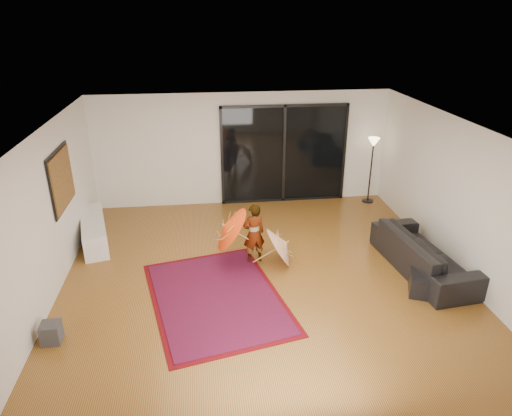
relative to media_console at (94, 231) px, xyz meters
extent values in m
plane|color=olive|center=(3.25, -1.75, -0.25)|extent=(7.00, 7.00, 0.00)
plane|color=white|center=(3.25, -1.75, 2.45)|extent=(7.00, 7.00, 0.00)
plane|color=silver|center=(3.25, 1.75, 1.10)|extent=(7.00, 0.00, 7.00)
plane|color=silver|center=(3.25, -5.25, 1.10)|extent=(7.00, 0.00, 7.00)
plane|color=silver|center=(-0.25, -1.75, 1.10)|extent=(0.00, 7.00, 7.00)
plane|color=silver|center=(6.75, -1.75, 1.10)|extent=(0.00, 7.00, 7.00)
cube|color=black|center=(4.25, 1.72, 0.95)|extent=(3.00, 0.04, 2.40)
cube|color=black|center=(4.25, 1.70, 2.12)|extent=(3.06, 0.06, 0.06)
cube|color=black|center=(4.25, 1.70, -0.22)|extent=(3.06, 0.06, 0.06)
cube|color=black|center=(4.25, 1.70, 0.95)|extent=(0.06, 0.06, 2.40)
cube|color=black|center=(-0.23, -0.75, 1.40)|extent=(0.02, 1.28, 1.08)
cube|color=#244E1F|center=(-0.21, -0.75, 1.40)|extent=(0.03, 1.18, 0.98)
cube|color=white|center=(0.00, 0.00, 0.00)|extent=(0.86, 1.85, 0.50)
cube|color=#424244|center=(0.00, -3.12, -0.10)|extent=(0.27, 0.27, 0.31)
cube|color=#54070C|center=(2.40, -2.32, -0.24)|extent=(2.62, 3.24, 0.01)
cube|color=maroon|center=(2.40, -2.32, -0.24)|extent=(2.43, 3.05, 0.02)
imported|color=black|center=(6.20, -1.89, 0.10)|extent=(1.18, 2.46, 0.69)
cube|color=black|center=(5.99, -2.59, -0.07)|extent=(0.83, 0.83, 0.36)
cylinder|color=black|center=(6.35, 1.39, -0.23)|extent=(0.28, 0.28, 0.03)
cylinder|color=black|center=(6.35, 1.39, 0.50)|extent=(0.04, 0.04, 1.50)
cone|color=#FFD899|center=(6.35, 1.39, 1.27)|extent=(0.28, 0.28, 0.22)
imported|color=#999999|center=(3.17, -1.20, 0.34)|extent=(0.48, 0.38, 1.18)
cone|color=#EE3F0C|center=(2.62, -1.25, 0.49)|extent=(0.67, 0.90, 0.83)
cylinder|color=#AD854A|center=(2.62, -1.25, 0.15)|extent=(0.42, 0.02, 0.31)
cylinder|color=#AD854A|center=(2.62, -1.25, 0.59)|extent=(0.05, 0.02, 0.05)
cone|color=silver|center=(3.77, -1.35, 0.26)|extent=(0.58, 0.81, 0.79)
cylinder|color=#AD854A|center=(3.77, -1.35, -0.11)|extent=(0.48, 0.02, 0.31)
cylinder|color=#AD854A|center=(3.77, -1.35, 0.37)|extent=(0.06, 0.02, 0.05)
camera|label=1|loc=(2.28, -8.73, 4.17)|focal=32.00mm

